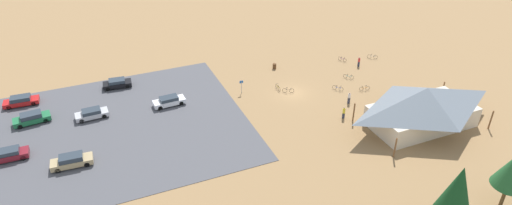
% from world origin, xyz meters
% --- Properties ---
extents(ground, '(160.00, 160.00, 0.00)m').
position_xyz_m(ground, '(0.00, 0.00, 0.00)').
color(ground, '#937047').
rests_on(ground, ground).
extents(parking_lot_asphalt, '(37.93, 29.27, 0.05)m').
position_xyz_m(parking_lot_asphalt, '(27.92, -0.57, 0.03)').
color(parking_lot_asphalt, '#4C4C51').
rests_on(parking_lot_asphalt, ground).
extents(bike_pavilion, '(15.79, 9.00, 5.63)m').
position_xyz_m(bike_pavilion, '(-11.83, 14.52, 3.10)').
color(bike_pavilion, beige).
rests_on(bike_pavilion, ground).
extents(trash_bin, '(0.60, 0.60, 0.90)m').
position_xyz_m(trash_bin, '(-1.05, -8.47, 0.45)').
color(trash_bin, brown).
rests_on(trash_bin, ground).
extents(lot_sign, '(0.56, 0.08, 2.20)m').
position_xyz_m(lot_sign, '(7.07, -2.91, 1.41)').
color(lot_sign, '#99999E').
rests_on(lot_sign, ground).
extents(pine_mideast, '(3.42, 3.42, 8.31)m').
position_xyz_m(pine_mideast, '(-0.85, 30.71, 5.57)').
color(pine_mideast, brown).
rests_on(pine_mideast, ground).
extents(bicycle_white_front_row, '(1.41, 1.12, 0.83)m').
position_xyz_m(bicycle_white_front_row, '(-18.48, -5.28, 0.37)').
color(bicycle_white_front_row, black).
rests_on(bicycle_white_front_row, ground).
extents(bicycle_black_by_bin, '(1.60, 0.86, 0.85)m').
position_xyz_m(bicycle_black_by_bin, '(0.52, -0.25, 0.38)').
color(bicycle_black_by_bin, black).
rests_on(bicycle_black_by_bin, ground).
extents(bicycle_teal_yard_right, '(1.20, 1.30, 0.79)m').
position_xyz_m(bicycle_teal_yard_right, '(-10.43, -0.51, 0.36)').
color(bicycle_teal_yard_right, black).
rests_on(bicycle_teal_yard_right, ground).
extents(bicycle_yellow_yard_front, '(0.48, 1.72, 0.84)m').
position_xyz_m(bicycle_yellow_yard_front, '(1.56, -1.66, 0.39)').
color(bicycle_yellow_yard_front, black).
rests_on(bicycle_yellow_yard_front, ground).
extents(bicycle_orange_near_sign, '(1.72, 0.48, 0.84)m').
position_xyz_m(bicycle_orange_near_sign, '(-10.47, 3.78, 0.38)').
color(bicycle_orange_near_sign, black).
rests_on(bicycle_orange_near_sign, ground).
extents(bicycle_purple_back_row, '(0.80, 1.47, 0.81)m').
position_xyz_m(bicycle_purple_back_row, '(-13.08, -6.48, 0.36)').
color(bicycle_purple_back_row, black).
rests_on(bicycle_purple_back_row, ground).
extents(bicycle_blue_mid_cluster, '(1.12, 1.41, 0.86)m').
position_xyz_m(bicycle_blue_mid_cluster, '(-6.79, 2.08, 0.37)').
color(bicycle_blue_mid_cluster, black).
rests_on(bicycle_blue_mid_cluster, ground).
extents(car_tan_near_entry, '(4.79, 2.05, 1.47)m').
position_xyz_m(car_tan_near_entry, '(31.67, 5.46, 0.78)').
color(car_tan_near_entry, tan).
rests_on(car_tan_near_entry, parking_lot_asphalt).
extents(car_silver_aisle_side, '(4.36, 1.93, 1.31)m').
position_xyz_m(car_silver_aisle_side, '(28.51, -4.48, 0.71)').
color(car_silver_aisle_side, '#BCBCC1').
rests_on(car_silver_aisle_side, parking_lot_asphalt).
extents(car_green_inner_stall, '(4.82, 2.29, 1.46)m').
position_xyz_m(car_green_inner_stall, '(36.05, -6.40, 0.77)').
color(car_green_inner_stall, '#1E6B3D').
rests_on(car_green_inner_stall, parking_lot_asphalt).
extents(car_black_far_end, '(4.40, 2.30, 1.33)m').
position_xyz_m(car_black_far_end, '(24.04, -12.10, 0.72)').
color(car_black_far_end, black).
rests_on(car_black_far_end, parking_lot_asphalt).
extents(car_white_mid_lot, '(4.59, 1.90, 1.34)m').
position_xyz_m(car_white_mid_lot, '(17.94, -3.65, 0.72)').
color(car_white_mid_lot, white).
rests_on(car_white_mid_lot, parking_lot_asphalt).
extents(car_maroon_front_row, '(4.32, 1.84, 1.39)m').
position_xyz_m(car_maroon_front_row, '(38.46, 1.23, 0.74)').
color(car_maroon_front_row, maroon).
rests_on(car_maroon_front_row, parking_lot_asphalt).
extents(car_red_by_curb, '(4.81, 2.09, 1.39)m').
position_xyz_m(car_red_by_curb, '(37.52, -12.05, 0.74)').
color(car_red_by_curb, red).
rests_on(car_red_by_curb, parking_lot_asphalt).
extents(visitor_crossing_yard, '(0.39, 0.36, 1.76)m').
position_xyz_m(visitor_crossing_yard, '(-3.26, 9.09, 0.93)').
color(visitor_crossing_yard, '#2D3347').
rests_on(visitor_crossing_yard, ground).
extents(visitor_at_bikes, '(0.38, 0.36, 1.79)m').
position_xyz_m(visitor_at_bikes, '(-6.16, 6.01, 0.94)').
color(visitor_at_bikes, '#2D3347').
rests_on(visitor_at_bikes, ground).
extents(visitor_by_pavilion, '(0.36, 0.36, 1.73)m').
position_xyz_m(visitor_by_pavilion, '(-14.48, -3.64, 0.91)').
color(visitor_by_pavilion, '#2D3347').
rests_on(visitor_by_pavilion, ground).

